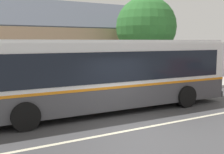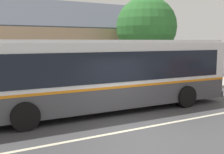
# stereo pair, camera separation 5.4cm
# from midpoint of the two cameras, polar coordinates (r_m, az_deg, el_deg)

# --- Properties ---
(ground_plane) EXTENTS (300.00, 300.00, 0.00)m
(ground_plane) POSITION_cam_midpoint_polar(r_m,az_deg,el_deg) (9.98, 5.45, -10.44)
(ground_plane) COLOR #424244
(sidewalk_far) EXTENTS (60.00, 3.00, 0.15)m
(sidewalk_far) POSITION_cam_midpoint_polar(r_m,az_deg,el_deg) (15.11, -7.72, -4.07)
(sidewalk_far) COLOR #ADAAA3
(sidewalk_far) RESTS_ON ground
(lane_divider_stripe) EXTENTS (60.00, 0.16, 0.01)m
(lane_divider_stripe) POSITION_cam_midpoint_polar(r_m,az_deg,el_deg) (9.98, 5.45, -10.41)
(lane_divider_stripe) COLOR beige
(lane_divider_stripe) RESTS_ON ground
(transit_bus) EXTENTS (12.53, 2.95, 3.09)m
(transit_bus) POSITION_cam_midpoint_polar(r_m,az_deg,el_deg) (12.07, -2.38, 0.78)
(transit_bus) COLOR #47474C
(transit_bus) RESTS_ON ground
(street_tree_primary) EXTENTS (3.90, 3.90, 5.91)m
(street_tree_primary) POSITION_cam_midpoint_polar(r_m,az_deg,el_deg) (18.49, 7.19, 9.59)
(street_tree_primary) COLOR #4C3828
(street_tree_primary) RESTS_ON ground
(bus_stop_sign) EXTENTS (0.36, 0.07, 2.40)m
(bus_stop_sign) POSITION_cam_midpoint_polar(r_m,az_deg,el_deg) (17.33, 12.77, 2.49)
(bus_stop_sign) COLOR gray
(bus_stop_sign) RESTS_ON sidewalk_far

